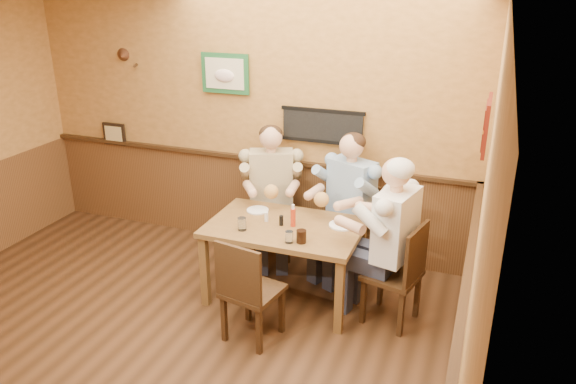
% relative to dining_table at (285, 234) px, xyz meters
% --- Properties ---
extents(room, '(5.02, 5.03, 2.81)m').
position_rel_dining_table_xyz_m(room, '(-0.69, -1.33, 1.03)').
color(room, '#321D0F').
rests_on(room, ground).
extents(dining_table, '(1.40, 0.90, 0.75)m').
position_rel_dining_table_xyz_m(dining_table, '(0.00, 0.00, 0.00)').
color(dining_table, brown).
rests_on(dining_table, ground).
extents(chair_back_left, '(0.56, 0.56, 0.93)m').
position_rel_dining_table_xyz_m(chair_back_left, '(-0.43, 0.73, -0.20)').
color(chair_back_left, '#392412').
rests_on(chair_back_left, ground).
extents(chair_back_right, '(0.57, 0.57, 0.93)m').
position_rel_dining_table_xyz_m(chair_back_right, '(0.45, 0.69, -0.19)').
color(chair_back_right, '#392412').
rests_on(chair_back_right, ground).
extents(chair_right_end, '(0.53, 0.53, 0.95)m').
position_rel_dining_table_xyz_m(chair_right_end, '(1.02, -0.04, -0.18)').
color(chair_right_end, '#392412').
rests_on(chair_right_end, ground).
extents(chair_near_side, '(0.50, 0.50, 0.94)m').
position_rel_dining_table_xyz_m(chair_near_side, '(-0.02, -0.69, -0.19)').
color(chair_near_side, '#392412').
rests_on(chair_near_side, ground).
extents(diner_tan_shirt, '(0.79, 0.79, 1.32)m').
position_rel_dining_table_xyz_m(diner_tan_shirt, '(-0.43, 0.73, 0.00)').
color(diner_tan_shirt, tan).
rests_on(diner_tan_shirt, ground).
extents(diner_blue_polo, '(0.81, 0.81, 1.33)m').
position_rel_dining_table_xyz_m(diner_blue_polo, '(0.45, 0.69, 0.01)').
color(diner_blue_polo, '#83A2C5').
rests_on(diner_blue_polo, ground).
extents(diner_white_elder, '(0.76, 0.76, 1.36)m').
position_rel_dining_table_xyz_m(diner_white_elder, '(1.02, -0.04, 0.02)').
color(diner_white_elder, silver).
rests_on(diner_white_elder, ground).
extents(water_glass_left, '(0.10, 0.10, 0.12)m').
position_rel_dining_table_xyz_m(water_glass_left, '(-0.32, -0.23, 0.15)').
color(water_glass_left, silver).
rests_on(water_glass_left, dining_table).
extents(water_glass_mid, '(0.07, 0.07, 0.10)m').
position_rel_dining_table_xyz_m(water_glass_mid, '(0.16, -0.32, 0.14)').
color(water_glass_mid, white).
rests_on(water_glass_mid, dining_table).
extents(cola_tumbler, '(0.11, 0.11, 0.11)m').
position_rel_dining_table_xyz_m(cola_tumbler, '(0.26, -0.29, 0.15)').
color(cola_tumbler, black).
rests_on(cola_tumbler, dining_table).
extents(hot_sauce_bottle, '(0.05, 0.05, 0.19)m').
position_rel_dining_table_xyz_m(hot_sauce_bottle, '(0.08, 0.00, 0.19)').
color(hot_sauce_bottle, red).
rests_on(hot_sauce_bottle, dining_table).
extents(salt_shaker, '(0.04, 0.04, 0.09)m').
position_rel_dining_table_xyz_m(salt_shaker, '(-0.19, 0.02, 0.14)').
color(salt_shaker, silver).
rests_on(salt_shaker, dining_table).
extents(pepper_shaker, '(0.04, 0.04, 0.10)m').
position_rel_dining_table_xyz_m(pepper_shaker, '(-0.03, -0.02, 0.14)').
color(pepper_shaker, black).
rests_on(pepper_shaker, dining_table).
extents(plate_far_left, '(0.28, 0.28, 0.01)m').
position_rel_dining_table_xyz_m(plate_far_left, '(-0.36, 0.21, 0.10)').
color(plate_far_left, silver).
rests_on(plate_far_left, dining_table).
extents(plate_far_right, '(0.30, 0.30, 0.02)m').
position_rel_dining_table_xyz_m(plate_far_right, '(0.50, 0.16, 0.10)').
color(plate_far_right, white).
rests_on(plate_far_right, dining_table).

